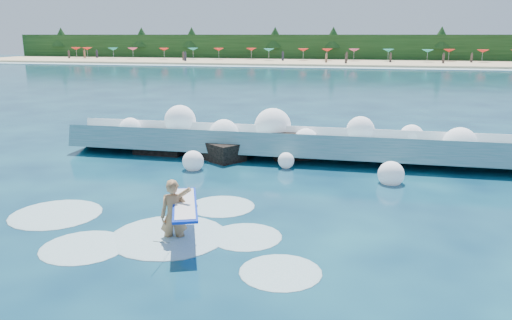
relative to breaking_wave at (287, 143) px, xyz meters
name	(u,v)px	position (x,y,z in m)	size (l,w,h in m)	color
ground	(190,214)	(-1.58, -7.58, -0.56)	(200.00, 200.00, 0.00)	#07203D
beach	(342,63)	(-1.58, 70.42, -0.36)	(140.00, 20.00, 0.40)	tan
wet_band	(338,67)	(-1.58, 59.42, -0.52)	(140.00, 5.00, 0.08)	silver
treeline	(345,48)	(-1.58, 80.42, 1.94)	(140.00, 4.00, 5.00)	black
breaking_wave	(287,143)	(0.00, 0.00, 0.00)	(18.58, 2.87, 1.60)	teal
rock_cluster	(220,146)	(-2.81, -0.44, -0.17)	(7.85, 3.10, 1.22)	black
surfer_with_board	(176,214)	(-1.27, -9.35, 0.13)	(1.45, 3.00, 1.86)	#9F724A
wave_spray	(285,134)	(-0.04, -0.15, 0.43)	(14.89, 4.86, 2.13)	white
surf_foam	(151,231)	(-2.16, -8.96, -0.56)	(9.14, 5.76, 0.15)	silver
beach_umbrellas	(344,50)	(-1.47, 73.07, 1.69)	(110.81, 6.01, 0.50)	red
beachgoers	(379,59)	(4.67, 67.45, 0.52)	(105.77, 13.35, 1.93)	#3F332D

